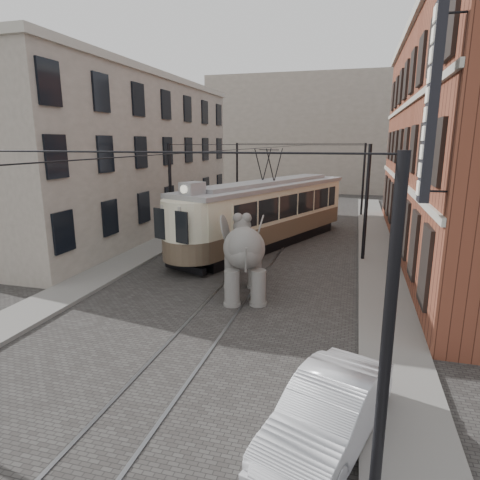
% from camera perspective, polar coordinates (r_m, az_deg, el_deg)
% --- Properties ---
extents(ground, '(120.00, 120.00, 0.00)m').
position_cam_1_polar(ground, '(17.70, -0.63, -6.88)').
color(ground, '#3D3B39').
extents(tram_rails, '(1.54, 80.00, 0.02)m').
position_cam_1_polar(tram_rails, '(17.70, -0.63, -6.85)').
color(tram_rails, slate).
rests_on(tram_rails, ground).
extents(sidewalk_right, '(2.00, 60.00, 0.15)m').
position_cam_1_polar(sidewalk_right, '(17.12, 19.26, -8.12)').
color(sidewalk_right, slate).
rests_on(sidewalk_right, ground).
extents(sidewalk_left, '(2.00, 60.00, 0.15)m').
position_cam_1_polar(sidewalk_left, '(20.36, -18.55, -4.65)').
color(sidewalk_left, slate).
rests_on(sidewalk_left, ground).
extents(stucco_building, '(7.00, 24.00, 10.00)m').
position_cam_1_polar(stucco_building, '(30.32, -15.84, 10.71)').
color(stucco_building, gray).
rests_on(stucco_building, ground).
extents(distant_block, '(28.00, 10.00, 14.00)m').
position_cam_1_polar(distant_block, '(56.16, 11.07, 13.97)').
color(distant_block, gray).
rests_on(distant_block, ground).
extents(catenary, '(11.00, 30.20, 6.00)m').
position_cam_1_polar(catenary, '(21.73, 2.51, 5.07)').
color(catenary, black).
rests_on(catenary, ground).
extents(tram, '(8.13, 14.43, 5.70)m').
position_cam_1_polar(tram, '(24.79, 3.86, 5.72)').
color(tram, beige).
rests_on(tram, ground).
extents(elephant, '(4.19, 5.69, 3.11)m').
position_cam_1_polar(elephant, '(16.62, 0.56, -2.60)').
color(elephant, '#63605B').
rests_on(elephant, ground).
extents(parked_car, '(2.78, 4.62, 1.44)m').
position_cam_1_polar(parked_car, '(9.39, 11.96, -22.05)').
color(parked_car, '#BBBCC1').
rests_on(parked_car, ground).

